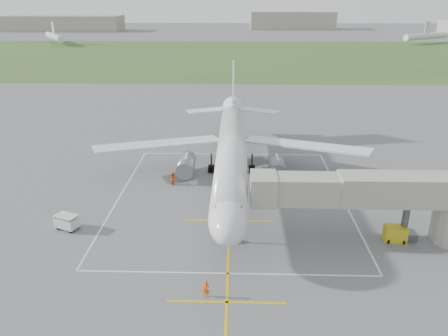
{
  "coord_description": "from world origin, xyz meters",
  "views": [
    {
      "loc": [
        0.65,
        -53.45,
        23.77
      ],
      "look_at": [
        -0.83,
        -4.0,
        4.0
      ],
      "focal_mm": 35.0,
      "sensor_mm": 36.0,
      "label": 1
    }
  ],
  "objects_px": {
    "airliner": "(231,152)",
    "gpu_unit": "(395,234)",
    "baggage_cart": "(67,222)",
    "ramp_worker_wing": "(173,178)",
    "jet_bridge": "(386,198)",
    "ramp_worker_nose": "(206,289)"
  },
  "relations": [
    {
      "from": "baggage_cart",
      "to": "ramp_worker_wing",
      "type": "height_order",
      "value": "ramp_worker_wing"
    },
    {
      "from": "ramp_worker_wing",
      "to": "airliner",
      "type": "bearing_deg",
      "value": -128.12
    },
    {
      "from": "baggage_cart",
      "to": "ramp_worker_nose",
      "type": "height_order",
      "value": "baggage_cart"
    },
    {
      "from": "jet_bridge",
      "to": "gpu_unit",
      "type": "xyz_separation_m",
      "value": [
        1.38,
        -0.27,
        -3.93
      ]
    },
    {
      "from": "baggage_cart",
      "to": "ramp_worker_nose",
      "type": "distance_m",
      "value": 19.25
    },
    {
      "from": "jet_bridge",
      "to": "baggage_cart",
      "type": "xyz_separation_m",
      "value": [
        -33.31,
        1.12,
        -3.89
      ]
    },
    {
      "from": "airliner",
      "to": "jet_bridge",
      "type": "height_order",
      "value": "airliner"
    },
    {
      "from": "airliner",
      "to": "ramp_worker_nose",
      "type": "height_order",
      "value": "airliner"
    },
    {
      "from": "gpu_unit",
      "to": "ramp_worker_nose",
      "type": "height_order",
      "value": "gpu_unit"
    },
    {
      "from": "baggage_cart",
      "to": "ramp_worker_wing",
      "type": "relative_size",
      "value": 1.61
    },
    {
      "from": "jet_bridge",
      "to": "ramp_worker_wing",
      "type": "relative_size",
      "value": 13.59
    },
    {
      "from": "airliner",
      "to": "gpu_unit",
      "type": "bearing_deg",
      "value": -40.33
    },
    {
      "from": "jet_bridge",
      "to": "ramp_worker_nose",
      "type": "relative_size",
      "value": 15.02
    },
    {
      "from": "gpu_unit",
      "to": "ramp_worker_wing",
      "type": "height_order",
      "value": "ramp_worker_wing"
    },
    {
      "from": "jet_bridge",
      "to": "ramp_worker_nose",
      "type": "distance_m",
      "value": 20.44
    },
    {
      "from": "ramp_worker_nose",
      "to": "gpu_unit",
      "type": "bearing_deg",
      "value": 28.52
    },
    {
      "from": "jet_bridge",
      "to": "ramp_worker_wing",
      "type": "bearing_deg",
      "value": 150.29
    },
    {
      "from": "baggage_cart",
      "to": "airliner",
      "type": "bearing_deg",
      "value": 59.97
    },
    {
      "from": "jet_bridge",
      "to": "baggage_cart",
      "type": "height_order",
      "value": "jet_bridge"
    },
    {
      "from": "airliner",
      "to": "baggage_cart",
      "type": "relative_size",
      "value": 16.83
    },
    {
      "from": "airliner",
      "to": "baggage_cart",
      "type": "height_order",
      "value": "airliner"
    },
    {
      "from": "airliner",
      "to": "jet_bridge",
      "type": "xyz_separation_m",
      "value": [
        15.72,
        -14.25,
        0.35
      ]
    }
  ]
}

